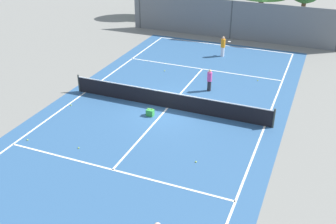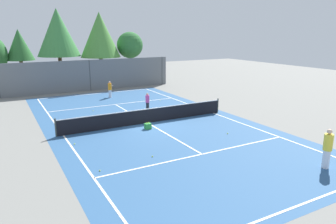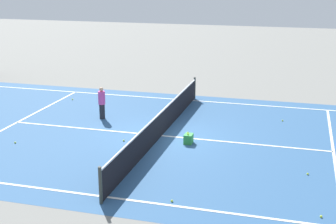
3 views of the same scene
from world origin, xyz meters
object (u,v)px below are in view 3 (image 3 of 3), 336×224
ball_crate (188,139)px  tennis_ball_5 (172,201)px  player_2 (102,103)px  tennis_ball_4 (15,143)px  tennis_ball_0 (283,121)px  tennis_ball_6 (72,99)px  tennis_ball_2 (308,174)px  tennis_ball_1 (321,217)px  tennis_ball_3 (124,140)px

ball_crate → tennis_ball_5: bearing=-172.2°
player_2 → tennis_ball_5: bearing=-143.6°
ball_crate → tennis_ball_4: 6.48m
tennis_ball_0 → tennis_ball_4: 10.98m
tennis_ball_4 → ball_crate: bearing=-74.3°
tennis_ball_0 → player_2: bearing=102.8°
tennis_ball_4 → tennis_ball_6: same height
tennis_ball_2 → tennis_ball_5: (-2.94, 3.65, 0.00)m
tennis_ball_1 → tennis_ball_6: (9.07, 11.67, 0.00)m
tennis_ball_2 → ball_crate: bearing=67.4°
player_2 → tennis_ball_0: bearing=-77.2°
tennis_ball_1 → tennis_ball_5: (-0.20, 3.99, 0.00)m
player_2 → tennis_ball_3: player_2 is taller
tennis_ball_5 → ball_crate: bearing=7.8°
player_2 → tennis_ball_3: size_ratio=21.31×
player_2 → tennis_ball_1: (-6.56, -8.97, -0.69)m
tennis_ball_1 → tennis_ball_6: bearing=52.1°
player_2 → tennis_ball_6: bearing=47.0°
tennis_ball_2 → tennis_ball_6: size_ratio=1.00×
tennis_ball_2 → tennis_ball_6: same height
tennis_ball_1 → player_2: bearing=53.8°
tennis_ball_0 → ball_crate: bearing=139.0°
tennis_ball_6 → tennis_ball_2: bearing=-119.2°
tennis_ball_3 → tennis_ball_5: 5.27m
player_2 → tennis_ball_2: size_ratio=21.31×
tennis_ball_0 → tennis_ball_6: 10.32m
tennis_ball_0 → tennis_ball_5: same height
tennis_ball_1 → tennis_ball_4: bearing=75.7°
tennis_ball_0 → tennis_ball_3: (-4.19, 5.67, 0.00)m
tennis_ball_0 → tennis_ball_5: size_ratio=1.00×
tennis_ball_4 → tennis_ball_5: 7.50m
tennis_ball_5 → player_2: bearing=36.4°
tennis_ball_0 → tennis_ball_6: size_ratio=1.00×
tennis_ball_3 → tennis_ball_5: bearing=-144.5°
tennis_ball_3 → tennis_ball_6: same height
tennis_ball_5 → tennis_ball_6: 12.04m
ball_crate → tennis_ball_3: bearing=100.3°
tennis_ball_0 → tennis_ball_4: (-5.51, 9.50, 0.00)m
ball_crate → tennis_ball_0: (3.76, -3.26, -0.15)m
tennis_ball_0 → tennis_ball_3: bearing=126.5°
ball_crate → tennis_ball_4: bearing=105.7°
tennis_ball_0 → tennis_ball_1: same height
tennis_ball_1 → tennis_ball_3: 8.15m
tennis_ball_3 → tennis_ball_6: 6.79m
tennis_ball_1 → tennis_ball_5: size_ratio=1.00×
tennis_ball_4 → tennis_ball_2: bearing=-90.2°
player_2 → tennis_ball_0: player_2 is taller
tennis_ball_2 → tennis_ball_3: (1.35, 6.71, 0.00)m
tennis_ball_5 → tennis_ball_6: bearing=39.6°
tennis_ball_4 → tennis_ball_5: (-2.98, -6.89, 0.00)m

